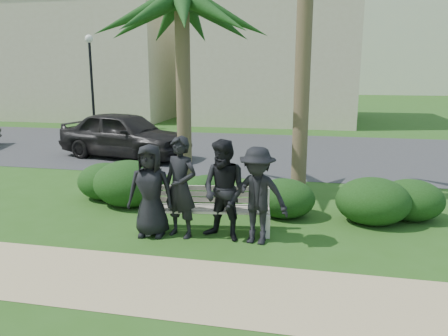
{
  "coord_description": "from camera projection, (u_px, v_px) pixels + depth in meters",
  "views": [
    {
      "loc": [
        1.17,
        -6.72,
        2.7
      ],
      "look_at": [
        -0.46,
        1.0,
        0.94
      ],
      "focal_mm": 35.0,
      "sensor_mm": 36.0,
      "label": 1
    }
  ],
  "objects": [
    {
      "name": "palm_left",
      "position": [
        182.0,
        2.0,
        9.11
      ],
      "size": [
        3.0,
        3.0,
        5.07
      ],
      "color": "brown",
      "rests_on": "ground"
    },
    {
      "name": "hedge_f",
      "position": [
        411.0,
        199.0,
        8.07
      ],
      "size": [
        1.19,
        0.98,
        0.78
      ],
      "primitive_type": "ellipsoid",
      "color": "#16330E",
      "rests_on": "ground"
    },
    {
      "name": "man_d",
      "position": [
        257.0,
        196.0,
        6.86
      ],
      "size": [
        1.09,
        0.73,
        1.56
      ],
      "primitive_type": "imported",
      "rotation": [
        0.0,
        0.0,
        -0.15
      ],
      "color": "black",
      "rests_on": "ground"
    },
    {
      "name": "hedge_d",
      "position": [
        284.0,
        197.0,
        8.22
      ],
      "size": [
        1.15,
        0.95,
        0.75
      ],
      "primitive_type": "ellipsoid",
      "color": "#16330E",
      "rests_on": "ground"
    },
    {
      "name": "ground",
      "position": [
        239.0,
        237.0,
        7.24
      ],
      "size": [
        160.0,
        160.0,
        0.0
      ],
      "primitive_type": "plane",
      "color": "#285117",
      "rests_on": "ground"
    },
    {
      "name": "street_lamp",
      "position": [
        91.0,
        65.0,
        19.87
      ],
      "size": [
        0.36,
        0.36,
        4.29
      ],
      "color": "black",
      "rests_on": "ground"
    },
    {
      "name": "stucco_bldg_left",
      "position": [
        94.0,
        54.0,
        26.05
      ],
      "size": [
        10.4,
        8.4,
        7.3
      ],
      "color": "#B7AE89",
      "rests_on": "ground"
    },
    {
      "name": "park_bench",
      "position": [
        207.0,
        213.0,
        7.43
      ],
      "size": [
        2.21,
        0.81,
        0.75
      ],
      "rotation": [
        0.0,
        0.0,
        0.15
      ],
      "color": "#AB9D8F",
      "rests_on": "ground"
    },
    {
      "name": "stucco_bldg_right",
      "position": [
        279.0,
        53.0,
        23.83
      ],
      "size": [
        8.4,
        8.4,
        7.3
      ],
      "color": "#B7AE89",
      "rests_on": "ground"
    },
    {
      "name": "hedge_a",
      "position": [
        106.0,
        180.0,
        9.37
      ],
      "size": [
        1.24,
        1.02,
        0.81
      ],
      "primitive_type": "ellipsoid",
      "color": "#16330E",
      "rests_on": "ground"
    },
    {
      "name": "man_b",
      "position": [
        181.0,
        187.0,
        7.13
      ],
      "size": [
        0.71,
        0.58,
        1.68
      ],
      "primitive_type": "imported",
      "rotation": [
        0.0,
        0.0,
        -0.32
      ],
      "color": "black",
      "rests_on": "ground"
    },
    {
      "name": "car_a",
      "position": [
        125.0,
        135.0,
        13.76
      ],
      "size": [
        4.56,
        2.62,
        1.46
      ],
      "primitive_type": "imported",
      "rotation": [
        0.0,
        0.0,
        1.35
      ],
      "color": "black",
      "rests_on": "ground"
    },
    {
      "name": "man_c",
      "position": [
        225.0,
        190.0,
        7.0
      ],
      "size": [
        0.96,
        0.85,
        1.65
      ],
      "primitive_type": "imported",
      "rotation": [
        0.0,
        0.0,
        -0.32
      ],
      "color": "black",
      "rests_on": "ground"
    },
    {
      "name": "asphalt_street",
      "position": [
        280.0,
        152.0,
        14.88
      ],
      "size": [
        160.0,
        8.0,
        0.01
      ],
      "primitive_type": "cube",
      "color": "#2D2D30",
      "rests_on": "ground"
    },
    {
      "name": "hedge_c",
      "position": [
        208.0,
        191.0,
        8.73
      ],
      "size": [
        1.06,
        0.88,
        0.69
      ],
      "primitive_type": "ellipsoid",
      "color": "#16330E",
      "rests_on": "ground"
    },
    {
      "name": "man_a",
      "position": [
        151.0,
        191.0,
        7.18
      ],
      "size": [
        0.8,
        0.56,
        1.55
      ],
      "primitive_type": "imported",
      "rotation": [
        0.0,
        0.0,
        0.09
      ],
      "color": "black",
      "rests_on": "ground"
    },
    {
      "name": "hedge_b",
      "position": [
        129.0,
        182.0,
        8.9
      ],
      "size": [
        1.47,
        1.22,
        0.96
      ],
      "primitive_type": "ellipsoid",
      "color": "#16330E",
      "rests_on": "ground"
    },
    {
      "name": "hedge_e",
      "position": [
        373.0,
        200.0,
        7.86
      ],
      "size": [
        1.33,
        1.1,
        0.87
      ],
      "primitive_type": "ellipsoid",
      "color": "#16330E",
      "rests_on": "ground"
    },
    {
      "name": "footpath",
      "position": [
        214.0,
        289.0,
        5.52
      ],
      "size": [
        30.0,
        1.6,
        0.01
      ],
      "primitive_type": "cube",
      "color": "tan",
      "rests_on": "ground"
    }
  ]
}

